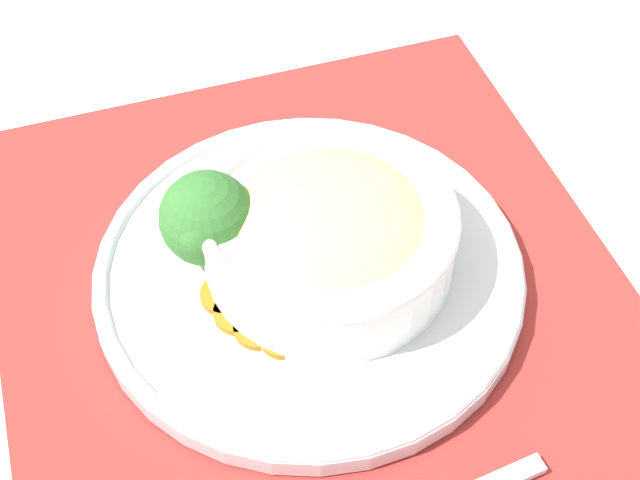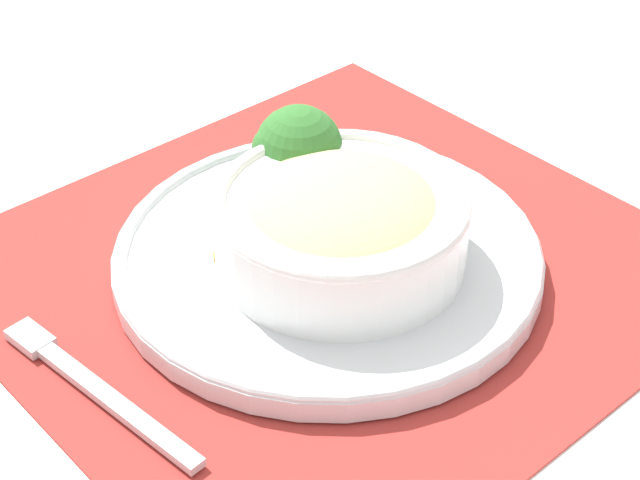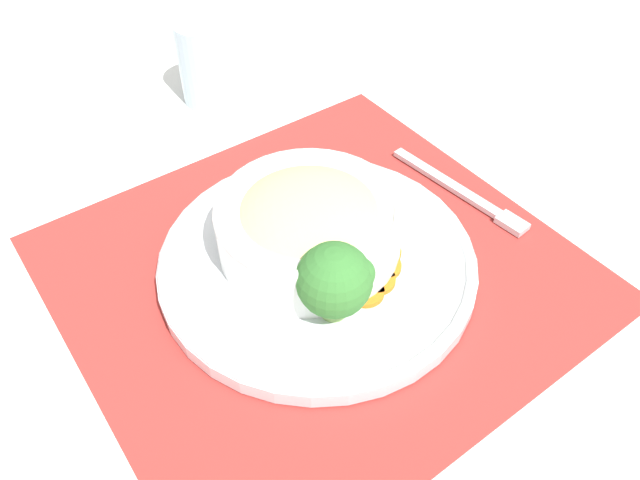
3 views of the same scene
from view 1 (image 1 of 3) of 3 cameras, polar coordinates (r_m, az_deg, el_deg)
The scene contains 9 objects.
ground_plane at distance 0.66m, azimuth -0.68°, elevation -2.73°, with size 4.00×4.00×0.00m, color white.
placemat at distance 0.66m, azimuth -0.68°, elevation -2.62°, with size 0.50×0.48×0.00m.
plate at distance 0.65m, azimuth -0.69°, elevation -1.90°, with size 0.31×0.31×0.02m.
bowl at distance 0.62m, azimuth 0.53°, elevation 0.70°, with size 0.18×0.18×0.07m.
broccoli_floret at distance 0.62m, azimuth -7.24°, elevation 1.33°, with size 0.07×0.07×0.08m.
carrot_slice_near at distance 0.63m, azimuth -6.04°, elevation -3.47°, with size 0.04×0.04×0.01m.
carrot_slice_middle at distance 0.62m, azimuth -5.17°, elevation -4.63°, with size 0.04×0.04×0.01m.
carrot_slice_far at distance 0.61m, azimuth -3.88°, elevation -5.55°, with size 0.04×0.04×0.01m.
carrot_slice_extra at distance 0.60m, azimuth -2.28°, elevation -6.13°, with size 0.04×0.04×0.01m.
Camera 1 is at (-0.39, 0.09, 0.52)m, focal length 50.00 mm.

